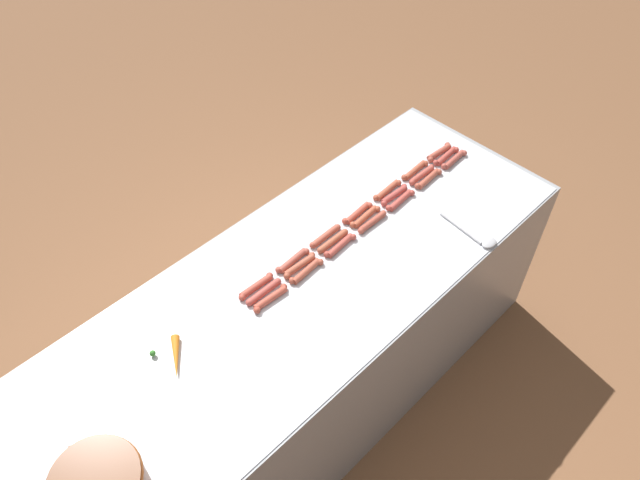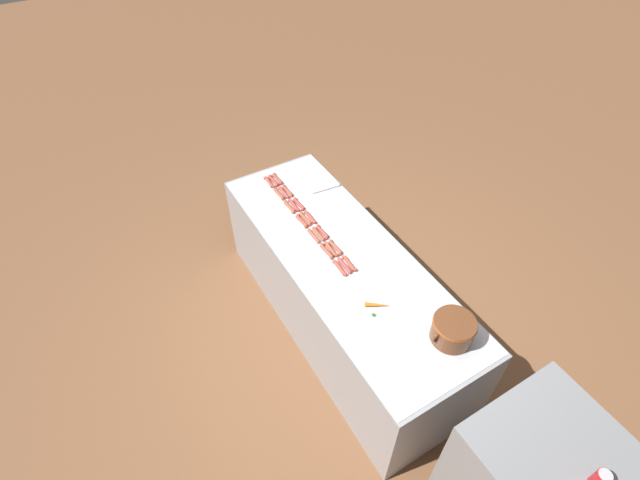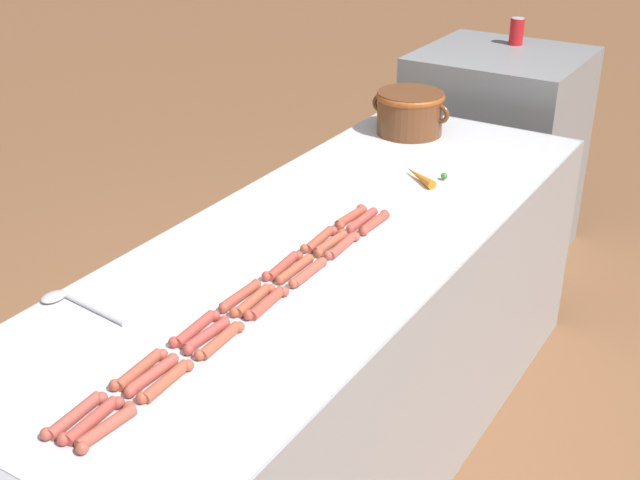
{
  "view_description": "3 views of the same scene",
  "coord_description": "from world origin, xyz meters",
  "px_view_note": "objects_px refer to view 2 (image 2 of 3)",
  "views": [
    {
      "loc": [
        -1.07,
        0.93,
        2.68
      ],
      "look_at": [
        0.07,
        -0.2,
        0.9
      ],
      "focal_mm": 34.09,
      "sensor_mm": 36.0,
      "label": 1
    },
    {
      "loc": [
        1.31,
        1.89,
        3.3
      ],
      "look_at": [
        0.07,
        -0.21,
        0.85
      ],
      "focal_mm": 26.13,
      "sensor_mm": 36.0,
      "label": 2
    },
    {
      "loc": [
        1.15,
        -1.9,
        1.94
      ],
      "look_at": [
        0.05,
        -0.13,
        0.89
      ],
      "focal_mm": 46.59,
      "sensor_mm": 36.0,
      "label": 3
    }
  ],
  "objects_px": {
    "hot_dog_12": "(331,249)",
    "carrot": "(378,305)",
    "hot_dog_11": "(318,234)",
    "hot_dog_17": "(302,221)",
    "hot_dog_16": "(289,207)",
    "hot_dog_6": "(349,263)",
    "hot_dog_5": "(335,247)",
    "hot_dog_14": "(269,182)",
    "hot_dog_18": "(314,236)",
    "hot_dog_1": "(288,191)",
    "soda_can": "(600,480)",
    "hot_dog_4": "(322,232)",
    "hot_dog_20": "(340,268)",
    "hot_dog_10": "(305,219)",
    "bean_pot": "(453,329)",
    "hot_dog_9": "(294,205)",
    "hot_dog_7": "(273,181)",
    "hot_dog_13": "(344,265)",
    "hot_dog_19": "(327,251)",
    "hot_dog_0": "(277,179)",
    "hot_dog_8": "(283,192)",
    "hot_dog_2": "(299,204)",
    "hot_dog_3": "(310,217)",
    "serving_spoon": "(333,186)",
    "hot_dog_15": "(279,194)"
  },
  "relations": [
    {
      "from": "hot_dog_5",
      "to": "hot_dog_8",
      "type": "height_order",
      "value": "same"
    },
    {
      "from": "hot_dog_4",
      "to": "hot_dog_20",
      "type": "height_order",
      "value": "same"
    },
    {
      "from": "hot_dog_1",
      "to": "hot_dog_7",
      "type": "xyz_separation_m",
      "value": [
        0.04,
        -0.18,
        0.0
      ]
    },
    {
      "from": "hot_dog_14",
      "to": "hot_dog_18",
      "type": "height_order",
      "value": "same"
    },
    {
      "from": "hot_dog_20",
      "to": "serving_spoon",
      "type": "xyz_separation_m",
      "value": [
        -0.45,
        -0.81,
        -0.01
      ]
    },
    {
      "from": "hot_dog_5",
      "to": "hot_dog_10",
      "type": "height_order",
      "value": "same"
    },
    {
      "from": "hot_dog_8",
      "to": "hot_dog_20",
      "type": "relative_size",
      "value": 1.0
    },
    {
      "from": "hot_dog_3",
      "to": "soda_can",
      "type": "distance_m",
      "value": 2.39
    },
    {
      "from": "hot_dog_2",
      "to": "hot_dog_19",
      "type": "xyz_separation_m",
      "value": [
        0.08,
        0.56,
        0.0
      ]
    },
    {
      "from": "hot_dog_16",
      "to": "hot_dog_6",
      "type": "bearing_deg",
      "value": 96.03
    },
    {
      "from": "hot_dog_4",
      "to": "soda_can",
      "type": "distance_m",
      "value": 2.2
    },
    {
      "from": "hot_dog_6",
      "to": "hot_dog_19",
      "type": "relative_size",
      "value": 1.0
    },
    {
      "from": "hot_dog_12",
      "to": "hot_dog_19",
      "type": "height_order",
      "value": "same"
    },
    {
      "from": "hot_dog_13",
      "to": "hot_dog_19",
      "type": "bearing_deg",
      "value": -78.9
    },
    {
      "from": "hot_dog_1",
      "to": "hot_dog_9",
      "type": "bearing_deg",
      "value": 77.95
    },
    {
      "from": "hot_dog_11",
      "to": "hot_dog_14",
      "type": "relative_size",
      "value": 1.0
    },
    {
      "from": "hot_dog_4",
      "to": "hot_dog_10",
      "type": "distance_m",
      "value": 0.19
    },
    {
      "from": "hot_dog_7",
      "to": "hot_dog_18",
      "type": "distance_m",
      "value": 0.75
    },
    {
      "from": "hot_dog_17",
      "to": "hot_dog_18",
      "type": "bearing_deg",
      "value": 89.1
    },
    {
      "from": "hot_dog_2",
      "to": "hot_dog_18",
      "type": "bearing_deg",
      "value": 77.85
    },
    {
      "from": "hot_dog_2",
      "to": "hot_dog_18",
      "type": "height_order",
      "value": "same"
    },
    {
      "from": "hot_dog_4",
      "to": "hot_dog_11",
      "type": "bearing_deg",
      "value": 5.49
    },
    {
      "from": "hot_dog_6",
      "to": "hot_dog_13",
      "type": "distance_m",
      "value": 0.04
    },
    {
      "from": "hot_dog_18",
      "to": "carrot",
      "type": "height_order",
      "value": "carrot"
    },
    {
      "from": "hot_dog_0",
      "to": "hot_dog_1",
      "type": "height_order",
      "value": "same"
    },
    {
      "from": "hot_dog_20",
      "to": "hot_dog_5",
      "type": "bearing_deg",
      "value": -113.55
    },
    {
      "from": "hot_dog_6",
      "to": "hot_dog_12",
      "type": "relative_size",
      "value": 1.0
    },
    {
      "from": "hot_dog_9",
      "to": "hot_dog_20",
      "type": "distance_m",
      "value": 0.75
    },
    {
      "from": "bean_pot",
      "to": "hot_dog_9",
      "type": "bearing_deg",
      "value": -81.1
    },
    {
      "from": "hot_dog_16",
      "to": "bean_pot",
      "type": "relative_size",
      "value": 0.51
    },
    {
      "from": "hot_dog_10",
      "to": "hot_dog_7",
      "type": "bearing_deg",
      "value": -89.98
    },
    {
      "from": "hot_dog_8",
      "to": "hot_dog_18",
      "type": "xyz_separation_m",
      "value": [
        0.04,
        0.57,
        0.0
      ]
    },
    {
      "from": "bean_pot",
      "to": "hot_dog_10",
      "type": "bearing_deg",
      "value": -79.94
    },
    {
      "from": "hot_dog_7",
      "to": "serving_spoon",
      "type": "distance_m",
      "value": 0.51
    },
    {
      "from": "hot_dog_0",
      "to": "hot_dog_6",
      "type": "relative_size",
      "value": 1.0
    },
    {
      "from": "hot_dog_9",
      "to": "hot_dog_8",
      "type": "bearing_deg",
      "value": -90.63
    },
    {
      "from": "hot_dog_20",
      "to": "bean_pot",
      "type": "distance_m",
      "value": 0.87
    },
    {
      "from": "hot_dog_5",
      "to": "hot_dog_14",
      "type": "height_order",
      "value": "same"
    },
    {
      "from": "hot_dog_11",
      "to": "hot_dog_18",
      "type": "height_order",
      "value": "same"
    },
    {
      "from": "hot_dog_1",
      "to": "hot_dog_2",
      "type": "height_order",
      "value": "same"
    },
    {
      "from": "hot_dog_8",
      "to": "hot_dog_16",
      "type": "height_order",
      "value": "same"
    },
    {
      "from": "hot_dog_0",
      "to": "hot_dog_5",
      "type": "distance_m",
      "value": 0.94
    },
    {
      "from": "hot_dog_13",
      "to": "hot_dog_19",
      "type": "xyz_separation_m",
      "value": [
        0.04,
        -0.18,
        0.0
      ]
    },
    {
      "from": "hot_dog_12",
      "to": "carrot",
      "type": "relative_size",
      "value": 1.04
    },
    {
      "from": "hot_dog_17",
      "to": "hot_dog_15",
      "type": "bearing_deg",
      "value": -89.74
    },
    {
      "from": "hot_dog_11",
      "to": "hot_dog_17",
      "type": "xyz_separation_m",
      "value": [
        0.04,
        -0.19,
        0.0
      ]
    },
    {
      "from": "hot_dog_7",
      "to": "hot_dog_12",
      "type": "distance_m",
      "value": 0.93
    },
    {
      "from": "hot_dog_9",
      "to": "hot_dog_11",
      "type": "bearing_deg",
      "value": 90.16
    },
    {
      "from": "hot_dog_1",
      "to": "soda_can",
      "type": "height_order",
      "value": "soda_can"
    },
    {
      "from": "hot_dog_12",
      "to": "carrot",
      "type": "bearing_deg",
      "value": 89.57
    }
  ]
}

